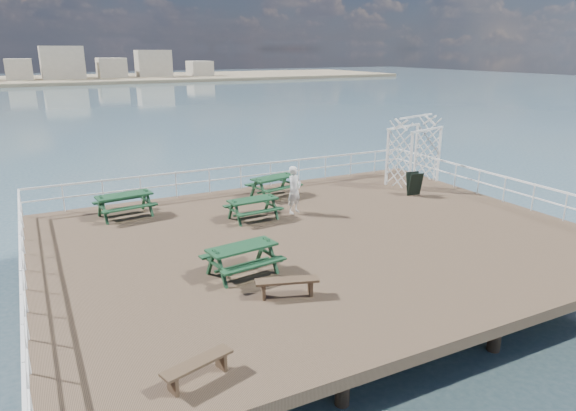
# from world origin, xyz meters

# --- Properties ---
(ground) EXTENTS (18.00, 14.00, 0.30)m
(ground) POSITION_xyz_m (0.00, 0.00, -0.15)
(ground) COLOR brown
(ground) RESTS_ON ground
(sea_backdrop) EXTENTS (300.00, 300.00, 9.20)m
(sea_backdrop) POSITION_xyz_m (12.54, 134.07, -0.51)
(sea_backdrop) COLOR #436371
(sea_backdrop) RESTS_ON ground
(railing) EXTENTS (17.77, 13.76, 1.10)m
(railing) POSITION_xyz_m (-0.07, 2.57, 0.87)
(railing) COLOR white
(railing) RESTS_ON ground
(picnic_table_a) EXTENTS (2.18, 1.83, 0.97)m
(picnic_table_a) POSITION_xyz_m (-5.37, 5.14, 0.62)
(picnic_table_a) COLOR #13361A
(picnic_table_a) RESTS_ON ground
(picnic_table_b) EXTENTS (1.89, 1.56, 0.88)m
(picnic_table_b) POSITION_xyz_m (-1.22, 2.64, 0.56)
(picnic_table_b) COLOR #13361A
(picnic_table_b) RESTS_ON ground
(picnic_table_c) EXTENTS (2.25, 1.96, 0.95)m
(picnic_table_c) POSITION_xyz_m (0.82, 5.13, 0.61)
(picnic_table_c) COLOR #13361A
(picnic_table_c) RESTS_ON ground
(picnic_table_d) EXTENTS (2.13, 1.80, 0.94)m
(picnic_table_d) POSITION_xyz_m (-3.41, -1.67, 0.60)
(picnic_table_d) COLOR #13361A
(picnic_table_d) RESTS_ON ground
(flat_bench_near) EXTENTS (1.65, 0.86, 0.46)m
(flat_bench_near) POSITION_xyz_m (-2.92, -3.46, 0.35)
(flat_bench_near) COLOR brown
(flat_bench_near) RESTS_ON ground
(flat_bench_far) EXTENTS (1.49, 0.75, 0.42)m
(flat_bench_far) POSITION_xyz_m (-6.01, -5.80, 0.31)
(flat_bench_far) COLOR brown
(flat_bench_far) RESTS_ON ground
(trellis_arbor) EXTENTS (2.81, 2.00, 3.15)m
(trellis_arbor) POSITION_xyz_m (7.60, 4.22, 1.40)
(trellis_arbor) COLOR white
(trellis_arbor) RESTS_ON ground
(sandwich_board) EXTENTS (0.68, 0.54, 1.02)m
(sandwich_board) POSITION_xyz_m (6.24, 2.49, 0.49)
(sandwich_board) COLOR black
(sandwich_board) RESTS_ON ground
(person) EXTENTS (0.79, 0.67, 1.83)m
(person) POSITION_xyz_m (0.50, 2.63, 0.91)
(person) COLOR white
(person) RESTS_ON ground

